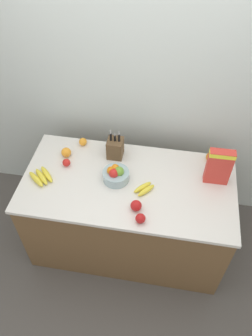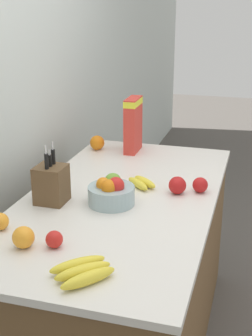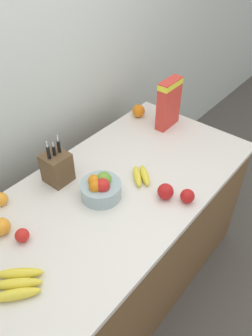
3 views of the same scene
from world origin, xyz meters
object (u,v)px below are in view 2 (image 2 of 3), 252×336
apple_by_knife_block (177,185)px  apple_leftmost (200,185)px  fruit_bowl (111,192)px  banana_bunch_left (141,183)px  banana_bunch_right (83,271)px  orange_near_bowl (23,237)px  orange_front_left (97,143)px  apple_front (54,239)px  knife_block (51,184)px  cereal_box (133,123)px  orange_by_cereal (0,221)px

apple_by_knife_block → apple_leftmost: 0.11m
fruit_bowl → banana_bunch_left: fruit_bowl is taller
fruit_bowl → banana_bunch_right: fruit_bowl is taller
fruit_bowl → orange_near_bowl: 0.50m
banana_bunch_left → orange_front_left: 0.65m
banana_bunch_right → apple_front: (0.15, 0.17, 0.01)m
banana_bunch_left → banana_bunch_right: 0.82m
banana_bunch_right → apple_leftmost: apple_leftmost is taller
fruit_bowl → apple_leftmost: 0.43m
knife_block → apple_by_knife_block: bearing=-64.0°
apple_leftmost → apple_front: bearing=146.9°
apple_front → apple_by_knife_block: 0.71m
orange_near_bowl → apple_by_knife_block: bearing=-34.0°
cereal_box → apple_by_knife_block: size_ratio=3.88×
knife_block → apple_front: (-0.37, -0.18, -0.06)m
banana_bunch_right → apple_by_knife_block: 0.80m
banana_bunch_left → banana_bunch_right: bearing=-178.9°
apple_leftmost → orange_by_cereal: apple_leftmost is taller
banana_bunch_left → banana_bunch_right: banana_bunch_right is taller
apple_front → apple_by_knife_block: bearing=-28.4°
fruit_bowl → orange_front_left: fruit_bowl is taller
apple_leftmost → orange_front_left: bearing=54.5°
orange_by_cereal → orange_near_bowl: orange_near_bowl is taller
orange_near_bowl → orange_front_left: (1.20, 0.14, 0.00)m
orange_front_left → apple_leftmost: bearing=-125.5°
knife_block → orange_front_left: size_ratio=3.15×
knife_block → orange_near_bowl: 0.41m
apple_leftmost → orange_front_left: (0.49, 0.69, 0.01)m
apple_by_knife_block → orange_front_left: size_ratio=0.95×
banana_bunch_left → apple_leftmost: size_ratio=2.41×
banana_bunch_left → orange_near_bowl: 0.74m
knife_block → orange_front_left: knife_block is taller
apple_front → orange_near_bowl: size_ratio=0.78×
apple_by_knife_block → orange_near_bowl: 0.79m
knife_block → orange_front_left: 0.80m
apple_front → apple_by_knife_block: size_ratio=0.78×
cereal_box → banana_bunch_left: cereal_box is taller
cereal_box → orange_by_cereal: (-1.13, 0.23, -0.14)m
apple_front → apple_by_knife_block: apple_by_knife_block is taller
knife_block → orange_near_bowl: size_ratio=3.35×
fruit_bowl → orange_front_left: bearing=24.1°
cereal_box → orange_front_left: size_ratio=3.68×
banana_bunch_right → apple_leftmost: (0.83, -0.27, 0.01)m
cereal_box → orange_near_bowl: cereal_box is taller
fruit_bowl → apple_front: bearing=169.4°
orange_near_bowl → orange_front_left: orange_front_left is taller
fruit_bowl → banana_bunch_right: 0.59m
fruit_bowl → orange_by_cereal: (-0.36, 0.34, -0.02)m
knife_block → orange_by_cereal: 0.32m
cereal_box → fruit_bowl: size_ratio=1.55×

